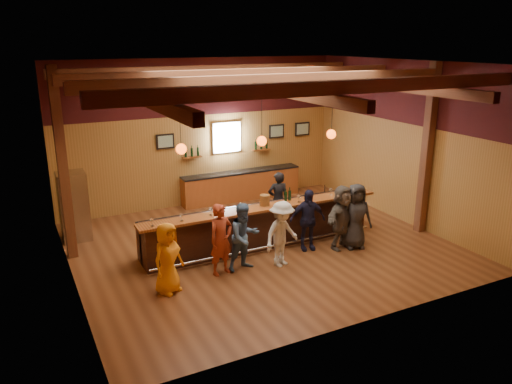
# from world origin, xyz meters

# --- Properties ---
(room) EXTENTS (9.04, 9.00, 4.52)m
(room) POSITION_xyz_m (0.00, 0.06, 3.21)
(room) COLOR brown
(room) RESTS_ON ground
(bar_counter) EXTENTS (6.30, 1.07, 1.11)m
(bar_counter) POSITION_xyz_m (0.02, 0.15, 0.52)
(bar_counter) COLOR black
(bar_counter) RESTS_ON ground
(back_bar_cabinet) EXTENTS (4.00, 0.52, 0.95)m
(back_bar_cabinet) POSITION_xyz_m (1.20, 3.72, 0.48)
(back_bar_cabinet) COLOR brown
(back_bar_cabinet) RESTS_ON ground
(window) EXTENTS (0.95, 0.09, 0.95)m
(window) POSITION_xyz_m (0.80, 3.95, 2.05)
(window) COLOR silver
(window) RESTS_ON room
(framed_pictures) EXTENTS (5.35, 0.05, 0.45)m
(framed_pictures) POSITION_xyz_m (1.67, 3.94, 2.10)
(framed_pictures) COLOR black
(framed_pictures) RESTS_ON room
(wine_shelves) EXTENTS (3.00, 0.18, 0.30)m
(wine_shelves) POSITION_xyz_m (0.80, 3.88, 1.62)
(wine_shelves) COLOR brown
(wine_shelves) RESTS_ON room
(pendant_lights) EXTENTS (4.24, 0.24, 1.37)m
(pendant_lights) POSITION_xyz_m (0.00, 0.00, 2.71)
(pendant_lights) COLOR black
(pendant_lights) RESTS_ON room
(stainless_fridge) EXTENTS (0.70, 0.70, 1.80)m
(stainless_fridge) POSITION_xyz_m (-4.10, 2.60, 0.90)
(stainless_fridge) COLOR silver
(stainless_fridge) RESTS_ON ground
(customer_orange) EXTENTS (0.88, 0.78, 1.51)m
(customer_orange) POSITION_xyz_m (-2.80, -1.25, 0.75)
(customer_orange) COLOR orange
(customer_orange) RESTS_ON ground
(customer_redvest) EXTENTS (0.67, 0.52, 1.62)m
(customer_redvest) POSITION_xyz_m (-1.49, -0.96, 0.81)
(customer_redvest) COLOR #9E341C
(customer_redvest) RESTS_ON ground
(customer_denim) EXTENTS (0.83, 0.69, 1.57)m
(customer_denim) POSITION_xyz_m (-0.94, -0.99, 0.78)
(customer_denim) COLOR #46658D
(customer_denim) RESTS_ON ground
(customer_white) EXTENTS (1.13, 0.88, 1.55)m
(customer_white) POSITION_xyz_m (-0.10, -1.20, 0.77)
(customer_white) COLOR silver
(customer_white) RESTS_ON ground
(customer_navy) EXTENTS (0.97, 0.57, 1.55)m
(customer_navy) POSITION_xyz_m (0.92, -0.67, 0.77)
(customer_navy) COLOR #1A1A34
(customer_navy) RESTS_ON ground
(customer_brown) EXTENTS (1.58, 0.96, 1.62)m
(customer_brown) POSITION_xyz_m (1.74, -0.97, 0.81)
(customer_brown) COLOR #544B43
(customer_brown) RESTS_ON ground
(customer_dark) EXTENTS (0.91, 0.71, 1.65)m
(customer_dark) POSITION_xyz_m (2.06, -1.11, 0.83)
(customer_dark) COLOR #28282B
(customer_dark) RESTS_ON ground
(bartender) EXTENTS (0.65, 0.49, 1.59)m
(bartender) POSITION_xyz_m (1.03, 0.99, 0.79)
(bartender) COLOR black
(bartender) RESTS_ON ground
(ice_bucket) EXTENTS (0.24, 0.24, 0.27)m
(ice_bucket) POSITION_xyz_m (0.04, -0.09, 1.24)
(ice_bucket) COLOR brown
(ice_bucket) RESTS_ON bar_counter
(bottle_a) EXTENTS (0.07, 0.07, 0.34)m
(bottle_a) POSITION_xyz_m (0.79, -0.02, 1.24)
(bottle_a) COLOR black
(bottle_a) RESTS_ON bar_counter
(bottle_b) EXTENTS (0.07, 0.07, 0.32)m
(bottle_b) POSITION_xyz_m (0.68, -0.02, 1.23)
(bottle_b) COLOR black
(bottle_b) RESTS_ON bar_counter
(glass_a) EXTENTS (0.08, 0.08, 0.19)m
(glass_a) POSITION_xyz_m (-2.82, -0.24, 1.24)
(glass_a) COLOR silver
(glass_a) RESTS_ON bar_counter
(glass_b) EXTENTS (0.08, 0.08, 0.18)m
(glass_b) POSITION_xyz_m (-2.14, -0.22, 1.24)
(glass_b) COLOR silver
(glass_b) RESTS_ON bar_counter
(glass_c) EXTENTS (0.09, 0.09, 0.20)m
(glass_c) POSITION_xyz_m (-1.41, -0.16, 1.25)
(glass_c) COLOR silver
(glass_c) RESTS_ON bar_counter
(glass_d) EXTENTS (0.08, 0.08, 0.18)m
(glass_d) POSITION_xyz_m (-1.15, -0.17, 1.24)
(glass_d) COLOR silver
(glass_d) RESTS_ON bar_counter
(glass_e) EXTENTS (0.08, 0.08, 0.18)m
(glass_e) POSITION_xyz_m (-0.62, -0.11, 1.24)
(glass_e) COLOR silver
(glass_e) RESTS_ON bar_counter
(glass_f) EXTENTS (0.08, 0.08, 0.19)m
(glass_f) POSITION_xyz_m (0.92, -0.26, 1.25)
(glass_f) COLOR silver
(glass_f) RESTS_ON bar_counter
(glass_g) EXTENTS (0.09, 0.09, 0.19)m
(glass_g) POSITION_xyz_m (1.35, -0.15, 1.25)
(glass_g) COLOR silver
(glass_g) RESTS_ON bar_counter
(glass_h) EXTENTS (0.09, 0.09, 0.19)m
(glass_h) POSITION_xyz_m (1.98, -0.12, 1.25)
(glass_h) COLOR silver
(glass_h) RESTS_ON bar_counter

